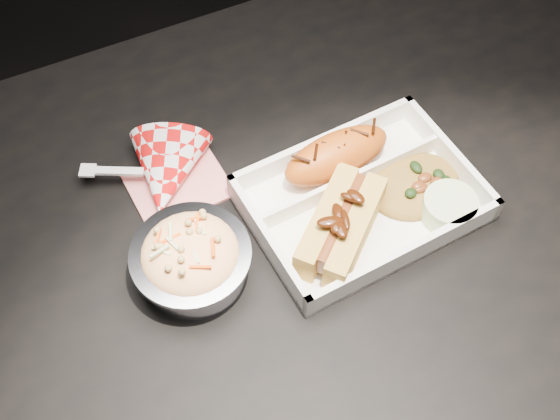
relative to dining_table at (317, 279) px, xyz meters
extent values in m
cube|color=black|center=(0.00, 0.00, 0.08)|extent=(1.20, 0.80, 0.03)
cylinder|color=black|center=(0.55, 0.35, -0.30)|extent=(0.05, 0.05, 0.72)
cube|color=white|center=(0.06, 0.02, 0.09)|extent=(0.26, 0.19, 0.01)
cube|color=white|center=(0.06, 0.11, 0.11)|extent=(0.25, 0.02, 0.04)
cube|color=white|center=(0.07, -0.07, 0.11)|extent=(0.25, 0.02, 0.04)
cube|color=white|center=(-0.06, 0.01, 0.11)|extent=(0.02, 0.18, 0.04)
cube|color=white|center=(0.18, 0.03, 0.11)|extent=(0.02, 0.18, 0.04)
cube|color=white|center=(0.06, 0.04, 0.11)|extent=(0.23, 0.02, 0.03)
ellipsoid|color=#C05413|center=(0.06, 0.08, 0.12)|extent=(0.14, 0.06, 0.05)
cube|color=gold|center=(0.03, -0.02, 0.12)|extent=(0.12, 0.10, 0.04)
cube|color=gold|center=(0.01, 0.00, 0.12)|extent=(0.12, 0.10, 0.04)
cylinder|color=brown|center=(0.02, -0.01, 0.13)|extent=(0.11, 0.10, 0.03)
ellipsoid|color=olive|center=(0.13, 0.01, 0.11)|extent=(0.12, 0.10, 0.03)
cylinder|color=beige|center=(0.14, -0.04, 0.11)|extent=(0.06, 0.06, 0.03)
cylinder|color=silver|center=(-0.14, 0.02, 0.11)|extent=(0.11, 0.11, 0.04)
cylinder|color=silver|center=(-0.14, 0.02, 0.13)|extent=(0.13, 0.13, 0.01)
ellipsoid|color=beige|center=(-0.14, 0.02, 0.13)|extent=(0.10, 0.10, 0.04)
cube|color=red|center=(-0.11, 0.14, 0.09)|extent=(0.11, 0.10, 0.00)
cone|color=red|center=(-0.12, 0.15, 0.11)|extent=(0.14, 0.14, 0.10)
cube|color=white|center=(-0.17, 0.17, 0.11)|extent=(0.06, 0.04, 0.00)
cube|color=white|center=(-0.20, 0.19, 0.11)|extent=(0.02, 0.02, 0.00)
camera|label=1|loc=(-0.22, -0.34, 0.76)|focal=45.00mm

